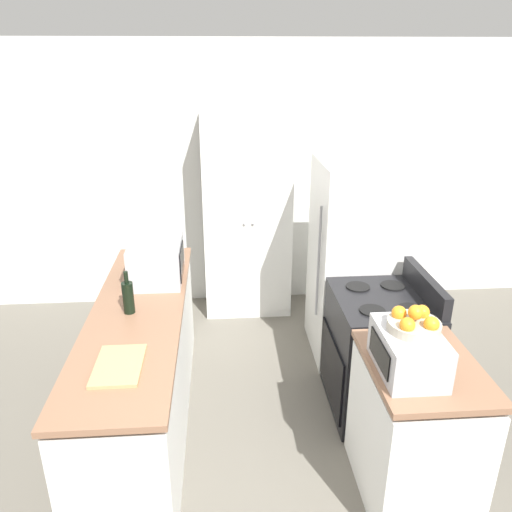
# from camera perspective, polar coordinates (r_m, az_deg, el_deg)

# --- Properties ---
(wall_back) EXTENTS (7.00, 0.06, 2.60)m
(wall_back) POSITION_cam_1_polar(r_m,az_deg,el_deg) (5.04, -1.23, 8.84)
(wall_back) COLOR silver
(wall_back) RESTS_ON ground_plane
(counter_left) EXTENTS (0.60, 2.25, 0.90)m
(counter_left) POSITION_cam_1_polar(r_m,az_deg,el_deg) (3.62, -12.82, -12.54)
(counter_left) COLOR silver
(counter_left) RESTS_ON ground_plane
(counter_right) EXTENTS (0.60, 0.78, 0.90)m
(counter_right) POSITION_cam_1_polar(r_m,az_deg,el_deg) (3.18, 17.60, -18.60)
(counter_right) COLOR silver
(counter_right) RESTS_ON ground_plane
(pantry_cabinet) EXTENTS (0.84, 0.48, 1.99)m
(pantry_cabinet) POSITION_cam_1_polar(r_m,az_deg,el_deg) (4.85, -1.00, 4.61)
(pantry_cabinet) COLOR silver
(pantry_cabinet) RESTS_ON ground_plane
(stove) EXTENTS (0.66, 0.75, 1.06)m
(stove) POSITION_cam_1_polar(r_m,az_deg,el_deg) (3.76, 13.69, -10.70)
(stove) COLOR black
(stove) RESTS_ON ground_plane
(refrigerator) EXTENTS (0.77, 0.76, 1.68)m
(refrigerator) POSITION_cam_1_polar(r_m,az_deg,el_deg) (4.27, 11.66, -0.56)
(refrigerator) COLOR white
(refrigerator) RESTS_ON ground_plane
(microwave) EXTENTS (0.37, 0.52, 0.30)m
(microwave) POSITION_cam_1_polar(r_m,az_deg,el_deg) (3.75, -11.25, -0.43)
(microwave) COLOR #B2B2B7
(microwave) RESTS_ON counter_left
(wine_bottle) EXTENTS (0.07, 0.07, 0.29)m
(wine_bottle) POSITION_cam_1_polar(r_m,az_deg,el_deg) (3.31, -14.41, -4.53)
(wine_bottle) COLOR black
(wine_bottle) RESTS_ON counter_left
(toaster_oven) EXTENTS (0.31, 0.44, 0.23)m
(toaster_oven) POSITION_cam_1_polar(r_m,az_deg,el_deg) (2.77, 17.00, -10.41)
(toaster_oven) COLOR #B2B2B7
(toaster_oven) RESTS_ON counter_right
(fruit_bowl) EXTENTS (0.27, 0.27, 0.14)m
(fruit_bowl) POSITION_cam_1_polar(r_m,az_deg,el_deg) (2.71, 17.65, -7.26)
(fruit_bowl) COLOR #B2A893
(fruit_bowl) RESTS_ON toaster_oven
(cutting_board) EXTENTS (0.25, 0.38, 0.02)m
(cutting_board) POSITION_cam_1_polar(r_m,az_deg,el_deg) (2.83, -15.41, -11.97)
(cutting_board) COLOR tan
(cutting_board) RESTS_ON counter_left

